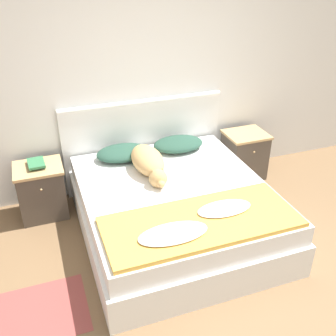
{
  "coord_description": "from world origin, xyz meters",
  "views": [
    {
      "loc": [
        -1.08,
        -1.78,
        2.43
      ],
      "look_at": [
        0.02,
        1.27,
        0.61
      ],
      "focal_mm": 42.0,
      "sensor_mm": 36.0,
      "label": 1
    }
  ],
  "objects_px": {
    "nightstand_left": "(42,191)",
    "dog": "(149,162)",
    "pillow_right": "(178,144)",
    "pillow_left": "(123,153)",
    "nightstand_right": "(244,155)",
    "book_stack": "(37,163)",
    "bed": "(175,210)"
  },
  "relations": [
    {
      "from": "nightstand_left",
      "to": "dog",
      "type": "distance_m",
      "value": 1.15
    },
    {
      "from": "pillow_right",
      "to": "pillow_left",
      "type": "bearing_deg",
      "value": 180.0
    },
    {
      "from": "nightstand_left",
      "to": "nightstand_right",
      "type": "xyz_separation_m",
      "value": [
        2.33,
        0.0,
        0.0
      ]
    },
    {
      "from": "nightstand_right",
      "to": "book_stack",
      "type": "relative_size",
      "value": 2.36
    },
    {
      "from": "pillow_left",
      "to": "dog",
      "type": "height_order",
      "value": "dog"
    },
    {
      "from": "bed",
      "to": "pillow_right",
      "type": "xyz_separation_m",
      "value": [
        0.31,
        0.72,
        0.32
      ]
    },
    {
      "from": "nightstand_right",
      "to": "pillow_right",
      "type": "relative_size",
      "value": 1.02
    },
    {
      "from": "bed",
      "to": "book_stack",
      "type": "bearing_deg",
      "value": 146.73
    },
    {
      "from": "pillow_right",
      "to": "nightstand_right",
      "type": "bearing_deg",
      "value": 1.5
    },
    {
      "from": "nightstand_left",
      "to": "pillow_left",
      "type": "relative_size",
      "value": 1.02
    },
    {
      "from": "nightstand_right",
      "to": "dog",
      "type": "distance_m",
      "value": 1.4
    },
    {
      "from": "nightstand_left",
      "to": "book_stack",
      "type": "xyz_separation_m",
      "value": [
        0.0,
        0.02,
        0.3
      ]
    },
    {
      "from": "nightstand_right",
      "to": "pillow_right",
      "type": "height_order",
      "value": "pillow_right"
    },
    {
      "from": "bed",
      "to": "pillow_left",
      "type": "height_order",
      "value": "pillow_left"
    },
    {
      "from": "bed",
      "to": "pillow_left",
      "type": "distance_m",
      "value": 0.85
    },
    {
      "from": "dog",
      "to": "pillow_right",
      "type": "bearing_deg",
      "value": 38.93
    },
    {
      "from": "bed",
      "to": "book_stack",
      "type": "distance_m",
      "value": 1.43
    },
    {
      "from": "pillow_left",
      "to": "dog",
      "type": "bearing_deg",
      "value": -64.58
    },
    {
      "from": "pillow_right",
      "to": "bed",
      "type": "bearing_deg",
      "value": -113.25
    },
    {
      "from": "nightstand_right",
      "to": "book_stack",
      "type": "distance_m",
      "value": 2.35
    },
    {
      "from": "pillow_right",
      "to": "dog",
      "type": "relative_size",
      "value": 0.68
    },
    {
      "from": "bed",
      "to": "nightstand_right",
      "type": "xyz_separation_m",
      "value": [
        1.16,
        0.74,
        0.03
      ]
    },
    {
      "from": "bed",
      "to": "pillow_left",
      "type": "relative_size",
      "value": 3.49
    },
    {
      "from": "nightstand_right",
      "to": "bed",
      "type": "bearing_deg",
      "value": -147.48
    },
    {
      "from": "pillow_left",
      "to": "pillow_right",
      "type": "height_order",
      "value": "same"
    },
    {
      "from": "pillow_left",
      "to": "book_stack",
      "type": "distance_m",
      "value": 0.86
    },
    {
      "from": "nightstand_left",
      "to": "pillow_right",
      "type": "xyz_separation_m",
      "value": [
        1.47,
        -0.02,
        0.29
      ]
    },
    {
      "from": "nightstand_right",
      "to": "dog",
      "type": "relative_size",
      "value": 0.69
    },
    {
      "from": "bed",
      "to": "pillow_right",
      "type": "height_order",
      "value": "pillow_right"
    },
    {
      "from": "bed",
      "to": "dog",
      "type": "distance_m",
      "value": 0.53
    },
    {
      "from": "nightstand_left",
      "to": "pillow_left",
      "type": "height_order",
      "value": "pillow_left"
    },
    {
      "from": "bed",
      "to": "pillow_right",
      "type": "relative_size",
      "value": 3.49
    }
  ]
}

